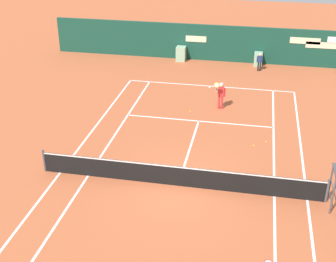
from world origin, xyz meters
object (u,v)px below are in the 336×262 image
object	(u,v)px
tennis_ball_by_sideline	(266,142)
tennis_ball_mid_court	(254,145)
ball_kid_right_post	(260,61)
tennis_ball_near_service_line	(190,111)
player_on_baseline	(221,94)

from	to	relation	value
tennis_ball_by_sideline	tennis_ball_mid_court	bearing A→B (deg)	-138.98
ball_kid_right_post	tennis_ball_mid_court	world-z (taller)	ball_kid_right_post
tennis_ball_mid_court	tennis_ball_near_service_line	world-z (taller)	same
player_on_baseline	tennis_ball_near_service_line	size ratio (longest dim) A/B	26.34
tennis_ball_near_service_line	tennis_ball_mid_court	bearing A→B (deg)	-42.53
ball_kid_right_post	tennis_ball_near_service_line	xyz separation A→B (m)	(-3.66, -7.80, -0.69)
tennis_ball_near_service_line	tennis_ball_by_sideline	size ratio (longest dim) A/B	1.00
ball_kid_right_post	tennis_ball_mid_court	size ratio (longest dim) A/B	18.44
tennis_ball_mid_court	tennis_ball_by_sideline	world-z (taller)	same
tennis_ball_mid_court	tennis_ball_by_sideline	size ratio (longest dim) A/B	1.00
ball_kid_right_post	tennis_ball_near_service_line	world-z (taller)	ball_kid_right_post
ball_kid_right_post	tennis_ball_near_service_line	distance (m)	8.65
ball_kid_right_post	tennis_ball_near_service_line	bearing A→B (deg)	66.26
tennis_ball_near_service_line	player_on_baseline	bearing A→B (deg)	25.81
tennis_ball_by_sideline	ball_kid_right_post	bearing A→B (deg)	93.24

